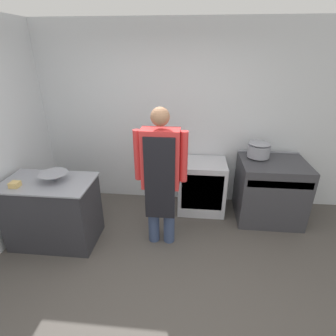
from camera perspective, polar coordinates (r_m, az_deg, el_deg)
name	(u,v)px	position (r m, az deg, el deg)	size (l,w,h in m)	color
ground_plane	(152,303)	(2.94, -3.45, -27.20)	(14.00, 14.00, 0.00)	#4C4742
wall_back	(171,118)	(4.01, 0.66, 10.74)	(8.00, 0.05, 2.70)	silver
prep_counter	(53,212)	(3.65, -23.66, -8.71)	(1.09, 0.64, 0.86)	#2D2D33
stove	(270,190)	(4.07, 21.23, -4.51)	(0.90, 0.75, 0.91)	#38383D
fridge_unit	(202,186)	(4.04, 7.32, -3.92)	(0.69, 0.57, 0.80)	silver
person_cook	(161,172)	(3.05, -1.60, -0.91)	(0.62, 0.24, 1.75)	#38476B
mixing_bowl	(54,177)	(3.41, -23.59, -1.82)	(0.34, 0.34, 0.11)	gray
plastic_tub	(15,184)	(3.48, -30.38, -3.11)	(0.10, 0.10, 0.06)	#D8B266
stock_pot	(259,149)	(3.90, 19.20, 3.91)	(0.31, 0.31, 0.22)	gray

